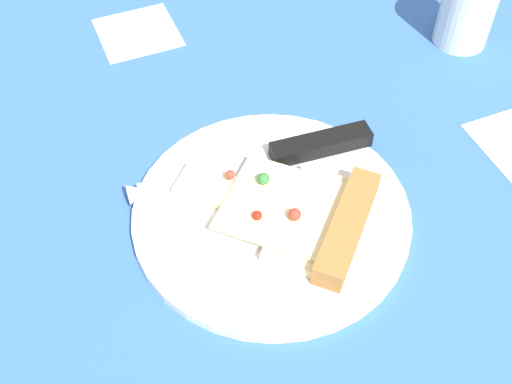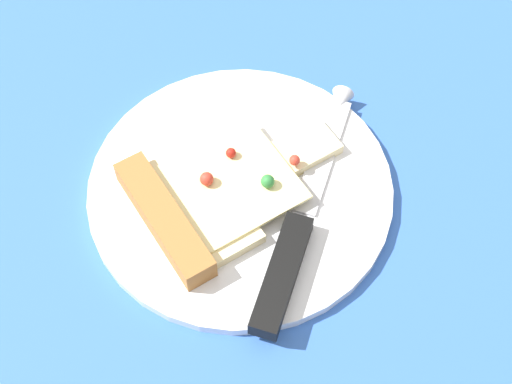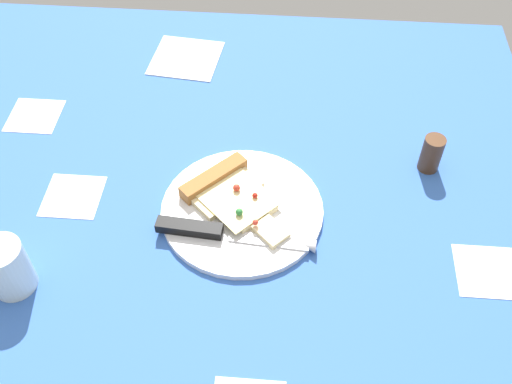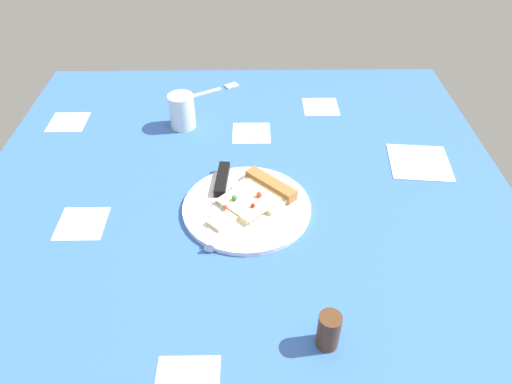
% 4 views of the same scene
% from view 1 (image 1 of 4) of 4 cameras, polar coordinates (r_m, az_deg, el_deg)
% --- Properties ---
extents(ground_plane, '(1.11, 1.11, 0.03)m').
position_cam_1_polar(ground_plane, '(0.62, 5.77, -1.04)').
color(ground_plane, '#3360B7').
rests_on(ground_plane, ground).
extents(plate, '(0.25, 0.25, 0.01)m').
position_cam_1_polar(plate, '(0.59, 1.36, -1.97)').
color(plate, silver).
rests_on(plate, ground_plane).
extents(pizza_slice, '(0.18, 0.18, 0.02)m').
position_cam_1_polar(pizza_slice, '(0.57, 3.83, -1.94)').
color(pizza_slice, beige).
rests_on(pizza_slice, plate).
extents(knife, '(0.04, 0.24, 0.02)m').
position_cam_1_polar(knife, '(0.62, 1.81, 3.17)').
color(knife, silver).
rests_on(knife, plate).
extents(drinking_glass, '(0.06, 0.06, 0.08)m').
position_cam_1_polar(drinking_glass, '(0.79, 18.17, 15.05)').
color(drinking_glass, silver).
rests_on(drinking_glass, ground_plane).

